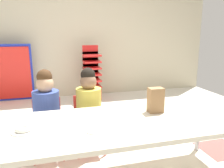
{
  "coord_description": "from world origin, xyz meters",
  "views": [
    {
      "loc": [
        -0.44,
        -2.39,
        1.27
      ],
      "look_at": [
        0.09,
        -0.49,
        0.83
      ],
      "focal_mm": 37.01,
      "sensor_mm": 36.0,
      "label": 1
    }
  ],
  "objects_px": {
    "craft_table": "(122,126)",
    "seated_child_middle_seat": "(89,103)",
    "folded_activity_table": "(7,74)",
    "paper_bag_brown": "(156,100)",
    "paper_plate_near_edge": "(24,131)",
    "paper_plate_center_table": "(97,129)",
    "seated_child_near_camera": "(46,106)",
    "donut_powdered_on_plate": "(23,128)",
    "kid_chair_red_stack": "(92,70)"
  },
  "relations": [
    {
      "from": "paper_plate_center_table",
      "to": "donut_powdered_on_plate",
      "type": "relative_size",
      "value": 1.52
    },
    {
      "from": "paper_bag_brown",
      "to": "donut_powdered_on_plate",
      "type": "bearing_deg",
      "value": -173.17
    },
    {
      "from": "seated_child_middle_seat",
      "to": "paper_bag_brown",
      "type": "distance_m",
      "value": 0.74
    },
    {
      "from": "seated_child_middle_seat",
      "to": "paper_plate_near_edge",
      "type": "height_order",
      "value": "seated_child_middle_seat"
    },
    {
      "from": "seated_child_near_camera",
      "to": "paper_bag_brown",
      "type": "bearing_deg",
      "value": -29.15
    },
    {
      "from": "kid_chair_red_stack",
      "to": "donut_powdered_on_plate",
      "type": "relative_size",
      "value": 8.76
    },
    {
      "from": "seated_child_near_camera",
      "to": "seated_child_middle_seat",
      "type": "height_order",
      "value": "same"
    },
    {
      "from": "kid_chair_red_stack",
      "to": "folded_activity_table",
      "type": "xyz_separation_m",
      "value": [
        -1.53,
        0.22,
        -0.04
      ]
    },
    {
      "from": "craft_table",
      "to": "seated_child_near_camera",
      "type": "height_order",
      "value": "seated_child_near_camera"
    },
    {
      "from": "folded_activity_table",
      "to": "donut_powdered_on_plate",
      "type": "distance_m",
      "value": 2.95
    },
    {
      "from": "paper_bag_brown",
      "to": "paper_plate_center_table",
      "type": "height_order",
      "value": "paper_bag_brown"
    },
    {
      "from": "paper_bag_brown",
      "to": "paper_plate_center_table",
      "type": "relative_size",
      "value": 1.22
    },
    {
      "from": "donut_powdered_on_plate",
      "to": "seated_child_middle_seat",
      "type": "bearing_deg",
      "value": 48.29
    },
    {
      "from": "kid_chair_red_stack",
      "to": "craft_table",
      "type": "bearing_deg",
      "value": -95.37
    },
    {
      "from": "seated_child_near_camera",
      "to": "paper_plate_near_edge",
      "type": "relative_size",
      "value": 5.1
    },
    {
      "from": "seated_child_near_camera",
      "to": "folded_activity_table",
      "type": "distance_m",
      "value": 2.36
    },
    {
      "from": "craft_table",
      "to": "kid_chair_red_stack",
      "type": "xyz_separation_m",
      "value": [
        0.25,
        2.68,
        0.04
      ]
    },
    {
      "from": "seated_child_near_camera",
      "to": "paper_bag_brown",
      "type": "relative_size",
      "value": 4.17
    },
    {
      "from": "seated_child_middle_seat",
      "to": "paper_plate_near_edge",
      "type": "bearing_deg",
      "value": -131.71
    },
    {
      "from": "craft_table",
      "to": "seated_child_near_camera",
      "type": "xyz_separation_m",
      "value": [
        -0.59,
        0.64,
        0.02
      ]
    },
    {
      "from": "craft_table",
      "to": "kid_chair_red_stack",
      "type": "bearing_deg",
      "value": 84.63
    },
    {
      "from": "seated_child_near_camera",
      "to": "paper_plate_center_table",
      "type": "bearing_deg",
      "value": -65.03
    },
    {
      "from": "paper_bag_brown",
      "to": "craft_table",
      "type": "bearing_deg",
      "value": -160.56
    },
    {
      "from": "craft_table",
      "to": "folded_activity_table",
      "type": "height_order",
      "value": "folded_activity_table"
    },
    {
      "from": "kid_chair_red_stack",
      "to": "folded_activity_table",
      "type": "height_order",
      "value": "folded_activity_table"
    },
    {
      "from": "paper_bag_brown",
      "to": "seated_child_middle_seat",
      "type": "bearing_deg",
      "value": 134.22
    },
    {
      "from": "craft_table",
      "to": "donut_powdered_on_plate",
      "type": "height_order",
      "value": "donut_powdered_on_plate"
    },
    {
      "from": "seated_child_near_camera",
      "to": "seated_child_middle_seat",
      "type": "xyz_separation_m",
      "value": [
        0.43,
        0.0,
        0.0
      ]
    },
    {
      "from": "craft_table",
      "to": "folded_activity_table",
      "type": "xyz_separation_m",
      "value": [
        -1.28,
        2.9,
        -0.0
      ]
    },
    {
      "from": "seated_child_middle_seat",
      "to": "paper_plate_center_table",
      "type": "relative_size",
      "value": 5.1
    },
    {
      "from": "kid_chair_red_stack",
      "to": "paper_plate_near_edge",
      "type": "height_order",
      "value": "kid_chair_red_stack"
    },
    {
      "from": "craft_table",
      "to": "donut_powdered_on_plate",
      "type": "relative_size",
      "value": 18.03
    },
    {
      "from": "craft_table",
      "to": "donut_powdered_on_plate",
      "type": "distance_m",
      "value": 0.74
    },
    {
      "from": "paper_plate_near_edge",
      "to": "paper_plate_center_table",
      "type": "xyz_separation_m",
      "value": [
        0.51,
        -0.11,
        0.0
      ]
    },
    {
      "from": "kid_chair_red_stack",
      "to": "paper_plate_center_table",
      "type": "bearing_deg",
      "value": -99.8
    },
    {
      "from": "seated_child_middle_seat",
      "to": "donut_powdered_on_plate",
      "type": "relative_size",
      "value": 7.73
    },
    {
      "from": "folded_activity_table",
      "to": "seated_child_middle_seat",
      "type": "bearing_deg",
      "value": -63.51
    },
    {
      "from": "craft_table",
      "to": "seated_child_middle_seat",
      "type": "distance_m",
      "value": 0.66
    },
    {
      "from": "paper_plate_center_table",
      "to": "donut_powdered_on_plate",
      "type": "bearing_deg",
      "value": 167.45
    },
    {
      "from": "craft_table",
      "to": "paper_plate_near_edge",
      "type": "relative_size",
      "value": 11.89
    },
    {
      "from": "craft_table",
      "to": "paper_bag_brown",
      "type": "height_order",
      "value": "paper_bag_brown"
    },
    {
      "from": "seated_child_near_camera",
      "to": "paper_plate_near_edge",
      "type": "distance_m",
      "value": 0.67
    },
    {
      "from": "paper_bag_brown",
      "to": "seated_child_near_camera",
      "type": "bearing_deg",
      "value": 150.85
    },
    {
      "from": "seated_child_near_camera",
      "to": "paper_bag_brown",
      "type": "distance_m",
      "value": 1.08
    },
    {
      "from": "seated_child_near_camera",
      "to": "paper_plate_near_edge",
      "type": "bearing_deg",
      "value": -103.24
    },
    {
      "from": "kid_chair_red_stack",
      "to": "paper_plate_center_table",
      "type": "height_order",
      "value": "kid_chair_red_stack"
    },
    {
      "from": "paper_plate_near_edge",
      "to": "folded_activity_table",
      "type": "bearing_deg",
      "value": 100.55
    },
    {
      "from": "folded_activity_table",
      "to": "paper_bag_brown",
      "type": "distance_m",
      "value": 3.22
    },
    {
      "from": "craft_table",
      "to": "folded_activity_table",
      "type": "bearing_deg",
      "value": 113.89
    },
    {
      "from": "paper_plate_near_edge",
      "to": "donut_powdered_on_plate",
      "type": "xyz_separation_m",
      "value": [
        0.0,
        0.0,
        0.02
      ]
    }
  ]
}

